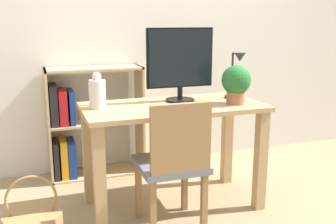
% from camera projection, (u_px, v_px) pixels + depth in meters
% --- Properties ---
extents(ground_plane, '(10.00, 10.00, 0.00)m').
position_uv_depth(ground_plane, '(173.00, 204.00, 2.79)').
color(ground_plane, '#997F5B').
extents(wall_back, '(8.00, 0.05, 2.60)m').
position_uv_depth(wall_back, '(136.00, 17.00, 3.35)').
color(wall_back, silver).
rests_on(wall_back, ground_plane).
extents(desk, '(1.20, 0.60, 0.73)m').
position_uv_depth(desk, '(173.00, 127.00, 2.66)').
color(desk, tan).
rests_on(desk, ground_plane).
extents(monitor, '(0.48, 0.20, 0.50)m').
position_uv_depth(monitor, '(180.00, 61.00, 2.68)').
color(monitor, black).
rests_on(monitor, desk).
extents(keyboard, '(0.36, 0.11, 0.02)m').
position_uv_depth(keyboard, '(184.00, 106.00, 2.56)').
color(keyboard, '#B2B2B7').
rests_on(keyboard, desk).
extents(vase, '(0.11, 0.11, 0.23)m').
position_uv_depth(vase, '(97.00, 93.00, 2.50)').
color(vase, silver).
rests_on(vase, desk).
extents(desk_lamp, '(0.10, 0.19, 0.33)m').
position_uv_depth(desk_lamp, '(236.00, 71.00, 2.75)').
color(desk_lamp, '#2D2D33').
rests_on(desk_lamp, desk).
extents(potted_plant, '(0.20, 0.20, 0.26)m').
position_uv_depth(potted_plant, '(236.00, 83.00, 2.62)').
color(potted_plant, '#9E6647').
rests_on(potted_plant, desk).
extents(chair, '(0.40, 0.40, 0.83)m').
position_uv_depth(chair, '(173.00, 161.00, 2.36)').
color(chair, slate).
rests_on(chair, ground_plane).
extents(bookshelf, '(0.77, 0.28, 0.91)m').
position_uv_depth(bookshelf, '(79.00, 127.00, 3.21)').
color(bookshelf, tan).
rests_on(bookshelf, ground_plane).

